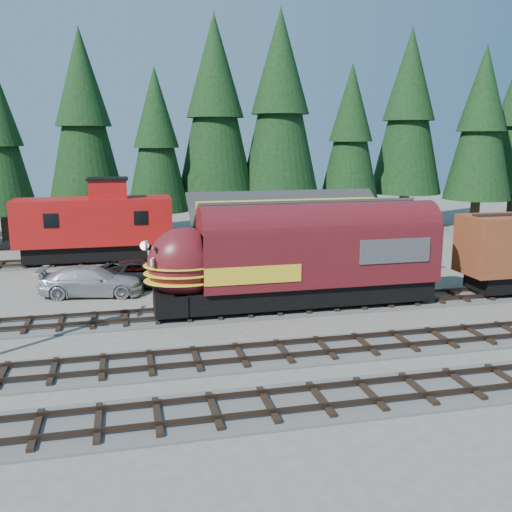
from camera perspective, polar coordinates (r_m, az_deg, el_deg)
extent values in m
plane|color=#6B665B|center=(26.91, 10.29, -7.37)|extent=(120.00, 120.00, 0.00)
cube|color=#4C4947|center=(35.10, 22.83, -3.53)|extent=(68.00, 3.20, 0.08)
cube|color=#38281E|center=(34.50, 23.55, -3.49)|extent=(68.00, 0.08, 0.16)
cube|color=#38281E|center=(35.62, 22.18, -2.92)|extent=(68.00, 0.08, 0.16)
cube|color=#4C4947|center=(42.17, -12.42, -0.44)|extent=(32.00, 3.20, 0.08)
cube|color=#38281E|center=(41.42, -12.41, -0.36)|extent=(32.00, 0.08, 0.16)
cube|color=#38281E|center=(42.83, -12.45, 0.03)|extent=(32.00, 0.08, 0.16)
cube|color=gold|center=(36.01, 3.78, 0.45)|extent=(12.00, 6.00, 3.40)
cube|color=yellow|center=(35.61, 3.84, 4.27)|extent=(11.88, 3.30, 1.44)
cube|color=white|center=(33.69, -5.58, 0.50)|extent=(0.06, 2.40, 0.60)
cone|color=black|center=(51.31, -16.90, 13.20)|extent=(6.41, 6.41, 14.59)
cone|color=black|center=(49.23, -9.94, 11.39)|extent=(5.24, 5.24, 11.94)
cone|color=black|center=(51.07, -4.12, 14.60)|extent=(6.91, 6.91, 15.74)
cone|color=black|center=(51.85, 2.42, 14.97)|extent=(7.13, 7.13, 16.23)
cone|color=black|center=(54.37, 9.46, 11.96)|extent=(5.56, 5.56, 12.66)
cone|color=black|center=(58.24, 15.03, 13.79)|extent=(6.85, 6.85, 15.61)
cone|color=black|center=(57.73, 21.64, 12.27)|extent=(6.16, 6.16, 14.04)
cube|color=black|center=(29.76, 4.87, -3.64)|extent=(13.57, 2.43, 1.05)
cube|color=maroon|center=(29.55, 6.34, 0.11)|extent=(12.38, 2.86, 2.86)
ellipsoid|color=maroon|center=(28.06, -7.18, -0.73)|extent=(3.62, 2.80, 3.52)
cube|color=#38383A|center=(30.83, 12.55, 1.02)|extent=(3.81, 2.92, 1.24)
sphere|color=white|center=(27.75, -11.10, 1.01)|extent=(0.42, 0.42, 0.42)
cube|color=black|center=(42.06, -15.74, 0.51)|extent=(9.63, 2.48, 1.07)
cube|color=#B11312|center=(41.71, -15.90, 3.39)|extent=(10.70, 3.10, 3.21)
cube|color=#B11312|center=(41.43, -14.59, 6.54)|extent=(2.57, 2.35, 1.28)
imported|color=black|center=(34.67, -11.37, -1.73)|extent=(5.81, 2.81, 1.59)
imported|color=#ABADB3|center=(33.37, -16.12, -2.42)|extent=(5.99, 3.11, 1.66)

